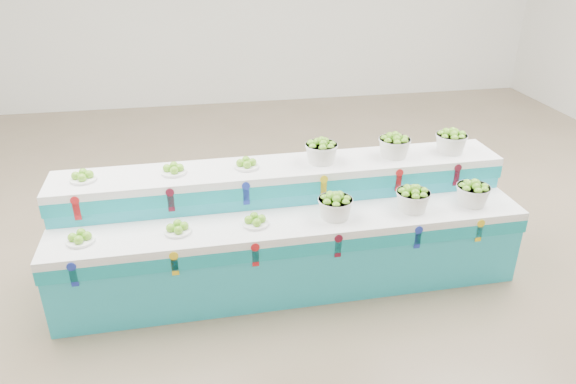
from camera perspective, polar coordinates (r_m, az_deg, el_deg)
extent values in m
plane|color=#736249|center=(5.69, 5.14, -4.82)|extent=(10.00, 10.00, 0.00)
cylinder|color=white|center=(4.51, -21.30, -4.47)|extent=(0.23, 0.23, 0.10)
cylinder|color=white|center=(4.42, -11.71, -3.71)|extent=(0.23, 0.23, 0.10)
cylinder|color=white|center=(4.44, -3.52, -2.98)|extent=(0.23, 0.23, 0.10)
cylinder|color=white|center=(4.82, -21.05, 1.65)|extent=(0.23, 0.23, 0.10)
cylinder|color=white|center=(4.74, -12.11, 2.47)|extent=(0.23, 0.23, 0.10)
cylinder|color=white|center=(4.76, -4.47, 3.12)|extent=(0.23, 0.23, 0.10)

